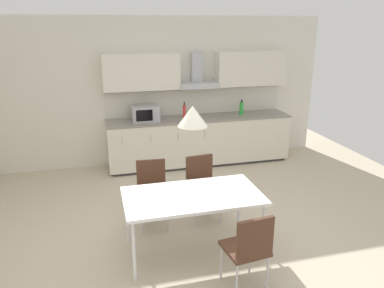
{
  "coord_description": "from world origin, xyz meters",
  "views": [
    {
      "loc": [
        -0.96,
        -3.89,
        2.59
      ],
      "look_at": [
        0.27,
        0.83,
        1.0
      ],
      "focal_mm": 35.0,
      "sensor_mm": 36.0,
      "label": 1
    }
  ],
  "objects_px": {
    "bottle_green": "(241,108)",
    "chair_near_right": "(249,246)",
    "dining_table": "(193,198)",
    "chair_far_left": "(152,186)",
    "pendant_lamp": "(193,116)",
    "microwave": "(145,113)",
    "bottle_red": "(184,112)",
    "chair_far_right": "(202,181)"
  },
  "relations": [
    {
      "from": "chair_near_right",
      "to": "pendant_lamp",
      "type": "height_order",
      "value": "pendant_lamp"
    },
    {
      "from": "chair_near_right",
      "to": "bottle_red",
      "type": "bearing_deg",
      "value": 86.52
    },
    {
      "from": "dining_table",
      "to": "microwave",
      "type": "bearing_deg",
      "value": 92.68
    },
    {
      "from": "microwave",
      "to": "bottle_green",
      "type": "relative_size",
      "value": 1.63
    },
    {
      "from": "chair_far_left",
      "to": "chair_far_right",
      "type": "distance_m",
      "value": 0.68
    },
    {
      "from": "bottle_green",
      "to": "chair_far_left",
      "type": "bearing_deg",
      "value": -135.2
    },
    {
      "from": "bottle_red",
      "to": "chair_near_right",
      "type": "relative_size",
      "value": 0.36
    },
    {
      "from": "chair_near_right",
      "to": "chair_far_left",
      "type": "xyz_separation_m",
      "value": [
        -0.7,
        1.6,
        0.0
      ]
    },
    {
      "from": "pendant_lamp",
      "to": "chair_far_right",
      "type": "bearing_deg",
      "value": 66.95
    },
    {
      "from": "chair_far_left",
      "to": "microwave",
      "type": "bearing_deg",
      "value": 84.07
    },
    {
      "from": "bottle_red",
      "to": "pendant_lamp",
      "type": "relative_size",
      "value": 0.98
    },
    {
      "from": "bottle_green",
      "to": "pendant_lamp",
      "type": "height_order",
      "value": "pendant_lamp"
    },
    {
      "from": "chair_far_right",
      "to": "microwave",
      "type": "bearing_deg",
      "value": 103.1
    },
    {
      "from": "bottle_red",
      "to": "chair_near_right",
      "type": "distance_m",
      "value": 3.63
    },
    {
      "from": "bottle_green",
      "to": "chair_far_left",
      "type": "relative_size",
      "value": 0.34
    },
    {
      "from": "microwave",
      "to": "bottle_red",
      "type": "bearing_deg",
      "value": -3.09
    },
    {
      "from": "chair_far_right",
      "to": "bottle_red",
      "type": "bearing_deg",
      "value": 83.24
    },
    {
      "from": "chair_far_left",
      "to": "pendant_lamp",
      "type": "xyz_separation_m",
      "value": [
        0.34,
        -0.8,
        1.12
      ]
    },
    {
      "from": "pendant_lamp",
      "to": "microwave",
      "type": "bearing_deg",
      "value": 92.68
    },
    {
      "from": "dining_table",
      "to": "chair_near_right",
      "type": "bearing_deg",
      "value": -65.86
    },
    {
      "from": "chair_far_right",
      "to": "dining_table",
      "type": "bearing_deg",
      "value": -113.05
    },
    {
      "from": "chair_near_right",
      "to": "chair_far_left",
      "type": "height_order",
      "value": "same"
    },
    {
      "from": "chair_near_right",
      "to": "chair_far_left",
      "type": "distance_m",
      "value": 1.74
    },
    {
      "from": "chair_near_right",
      "to": "dining_table",
      "type": "bearing_deg",
      "value": 114.14
    },
    {
      "from": "microwave",
      "to": "pendant_lamp",
      "type": "xyz_separation_m",
      "value": [
        0.13,
        -2.83,
        0.61
      ]
    },
    {
      "from": "bottle_green",
      "to": "chair_near_right",
      "type": "bearing_deg",
      "value": -110.39
    },
    {
      "from": "bottle_red",
      "to": "chair_far_right",
      "type": "height_order",
      "value": "bottle_red"
    },
    {
      "from": "bottle_green",
      "to": "bottle_red",
      "type": "bearing_deg",
      "value": -177.67
    },
    {
      "from": "dining_table",
      "to": "pendant_lamp",
      "type": "bearing_deg",
      "value": 32.62
    },
    {
      "from": "microwave",
      "to": "chair_far_right",
      "type": "height_order",
      "value": "microwave"
    },
    {
      "from": "microwave",
      "to": "pendant_lamp",
      "type": "distance_m",
      "value": 2.9
    },
    {
      "from": "dining_table",
      "to": "bottle_red",
      "type": "bearing_deg",
      "value": 78.34
    },
    {
      "from": "microwave",
      "to": "chair_near_right",
      "type": "distance_m",
      "value": 3.69
    },
    {
      "from": "chair_near_right",
      "to": "chair_far_left",
      "type": "bearing_deg",
      "value": 113.71
    },
    {
      "from": "chair_far_right",
      "to": "pendant_lamp",
      "type": "bearing_deg",
      "value": -113.05
    },
    {
      "from": "bottle_green",
      "to": "pendant_lamp",
      "type": "xyz_separation_m",
      "value": [
        -1.71,
        -2.84,
        0.62
      ]
    },
    {
      "from": "dining_table",
      "to": "chair_far_left",
      "type": "distance_m",
      "value": 0.89
    },
    {
      "from": "dining_table",
      "to": "chair_near_right",
      "type": "height_order",
      "value": "chair_near_right"
    },
    {
      "from": "bottle_red",
      "to": "dining_table",
      "type": "xyz_separation_m",
      "value": [
        -0.58,
        -2.79,
        -0.34
      ]
    },
    {
      "from": "dining_table",
      "to": "chair_far_left",
      "type": "xyz_separation_m",
      "value": [
        -0.34,
        0.8,
        -0.17
      ]
    },
    {
      "from": "chair_far_left",
      "to": "chair_near_right",
      "type": "bearing_deg",
      "value": -66.29
    },
    {
      "from": "bottle_red",
      "to": "chair_far_right",
      "type": "bearing_deg",
      "value": -96.76
    }
  ]
}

